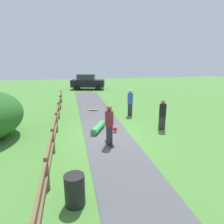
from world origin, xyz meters
TOP-DOWN VIEW (x-y plane):
  - ground_plane at (0.00, 0.00)m, footprint 60.00×60.00m
  - asphalt_path at (0.00, 0.00)m, footprint 2.40×28.00m
  - wooden_fence at (-2.60, 0.00)m, footprint 0.12×18.12m
  - trash_bin at (-1.80, -4.69)m, footprint 0.56×0.56m
  - skater_riding at (-0.12, -0.99)m, footprint 0.43×0.82m
  - skater_fallen at (-0.30, 0.92)m, footprint 1.50×1.64m
  - skateboard_loose at (-0.12, 5.44)m, footprint 0.82×0.45m
  - bystander_blue at (2.24, 3.56)m, footprint 0.54×0.54m
  - bystander_black at (3.17, 0.45)m, footprint 0.41×0.41m
  - parked_car_black at (0.45, 16.58)m, footprint 4.48×2.73m

SIDE VIEW (x-z plane):
  - ground_plane at x=0.00m, z-range 0.00..0.00m
  - asphalt_path at x=0.00m, z-range 0.00..0.02m
  - skateboard_loose at x=-0.12m, z-range 0.05..0.13m
  - skater_fallen at x=-0.30m, z-range 0.02..0.38m
  - trash_bin at x=-1.80m, z-range 0.00..0.90m
  - wooden_fence at x=-2.60m, z-range 0.12..1.22m
  - bystander_black at x=3.17m, z-range 0.09..1.82m
  - parked_car_black at x=0.45m, z-range 0.00..1.92m
  - bystander_blue at x=2.24m, z-range 0.10..1.96m
  - skater_riding at x=-0.12m, z-range 0.13..2.00m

